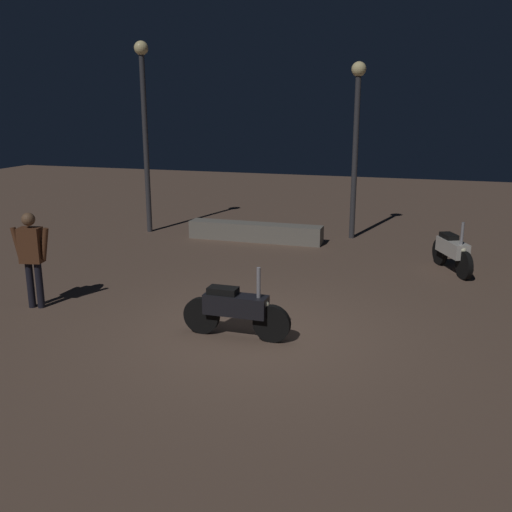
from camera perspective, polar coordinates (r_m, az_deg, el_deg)
ground_plane at (r=8.79m, az=0.25°, el=-7.68°), size 40.00×40.00×0.00m
motorcycle_black_foreground at (r=8.51m, az=-2.04°, el=-5.31°), size 1.66×0.31×1.11m
motorcycle_white_parked_left at (r=12.51m, az=18.87°, el=0.48°), size 0.79×1.55×1.11m
person_rider_beside at (r=10.30m, az=-21.36°, el=0.38°), size 0.67×0.31×1.64m
streetlamp_near at (r=15.63m, az=-11.02°, el=13.70°), size 0.36×0.36×4.92m
streetlamp_far at (r=14.80m, az=9.92°, el=12.51°), size 0.36×0.36×4.37m
planter_wall_low at (r=14.60m, az=-0.09°, el=2.40°), size 3.44×0.50×0.45m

